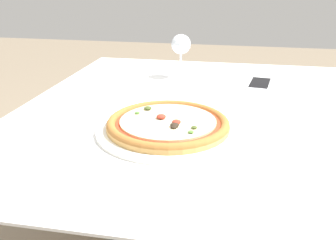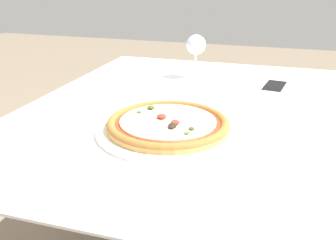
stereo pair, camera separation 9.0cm
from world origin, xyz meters
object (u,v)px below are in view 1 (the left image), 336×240
object	(u,v)px
fork	(115,97)
cell_phone	(260,84)
dining_table	(239,137)
wine_glass_far_left	(181,46)
pizza_plate	(168,125)

from	to	relation	value
fork	cell_phone	world-z (taller)	cell_phone
dining_table	cell_phone	xyz separation A→B (m)	(0.06, 0.26, 0.09)
fork	wine_glass_far_left	distance (m)	0.33
dining_table	pizza_plate	size ratio (longest dim) A/B	3.58
pizza_plate	fork	size ratio (longest dim) A/B	2.07
dining_table	wine_glass_far_left	world-z (taller)	wine_glass_far_left
fork	wine_glass_far_left	world-z (taller)	wine_glass_far_left
dining_table	cell_phone	size ratio (longest dim) A/B	8.18
dining_table	wine_glass_far_left	xyz separation A→B (m)	(-0.22, 0.31, 0.19)
fork	wine_glass_far_left	size ratio (longest dim) A/B	1.08
dining_table	wine_glass_far_left	size ratio (longest dim) A/B	7.99
dining_table	wine_glass_far_left	distance (m)	0.43
pizza_plate	cell_phone	world-z (taller)	pizza_plate
fork	cell_phone	xyz separation A→B (m)	(0.44, 0.21, 0.00)
dining_table	cell_phone	bearing A→B (deg)	77.06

